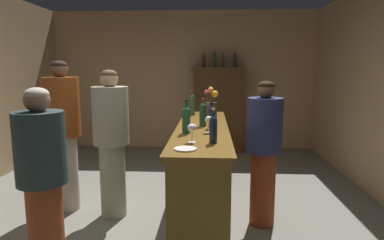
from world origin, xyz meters
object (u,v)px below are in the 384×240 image
object	(u,v)px
wine_bottle_malbec	(186,119)
patron_tall	(111,139)
display_bottle_left	(204,60)
wine_bottle_pinot	(203,113)
display_bottle_center	(223,60)
wine_glass_front	(209,120)
patron_in_navy	(63,131)
flower_arrangement	(211,106)
cheese_plate	(185,149)
display_bottle_midleft	(214,59)
display_cabinet	(218,108)
patron_redhead	(42,178)
wine_bottle_syrah	(211,116)
display_bottle_midright	(235,60)
wine_bottle_chardonnay	(213,128)
bartender	(264,148)
wine_bottle_merlot	(192,104)
bar_counter	(202,172)

from	to	relation	value
wine_bottle_malbec	patron_tall	bearing A→B (deg)	157.81
display_bottle_left	patron_tall	distance (m)	3.26
wine_bottle_pinot	display_bottle_center	world-z (taller)	display_bottle_center
wine_glass_front	patron_in_navy	world-z (taller)	patron_in_navy
flower_arrangement	patron_in_navy	size ratio (longest dim) A/B	0.23
flower_arrangement	display_bottle_center	size ratio (longest dim) A/B	1.27
wine_bottle_malbec	display_bottle_center	distance (m)	3.42
wine_glass_front	cheese_plate	distance (m)	0.71
wine_bottle_malbec	display_bottle_midleft	size ratio (longest dim) A/B	0.95
display_cabinet	cheese_plate	size ratio (longest dim) A/B	9.37
cheese_plate	patron_in_navy	world-z (taller)	patron_in_navy
wine_glass_front	patron_redhead	distance (m)	1.51
patron_in_navy	display_cabinet	bearing A→B (deg)	67.61
wine_bottle_pinot	patron_tall	world-z (taller)	patron_tall
display_bottle_midleft	wine_bottle_syrah	bearing A→B (deg)	-91.16
patron_redhead	patron_tall	bearing A→B (deg)	34.98
flower_arrangement	display_bottle_midright	distance (m)	2.50
patron_in_navy	wine_bottle_pinot	bearing A→B (deg)	7.11
wine_bottle_chardonnay	patron_in_navy	world-z (taller)	patron_in_navy
cheese_plate	display_bottle_midright	size ratio (longest dim) A/B	0.58
wine_bottle_malbec	bartender	distance (m)	0.87
wine_bottle_merlot	display_bottle_left	xyz separation A→B (m)	(0.10, 2.09, 0.61)
display_cabinet	wine_bottle_pinot	world-z (taller)	display_cabinet
display_bottle_midleft	patron_in_navy	bearing A→B (deg)	-121.00
wine_bottle_malbec	display_bottle_midright	world-z (taller)	display_bottle_midright
display_cabinet	patron_in_navy	bearing A→B (deg)	-122.17
patron_in_navy	display_bottle_left	bearing A→B (deg)	71.88
patron_tall	display_bottle_center	bearing A→B (deg)	74.19
wine_bottle_chardonnay	patron_tall	world-z (taller)	patron_tall
wine_bottle_malbec	display_bottle_midleft	distance (m)	3.40
bartender	wine_glass_front	bearing A→B (deg)	4.13
bar_counter	cheese_plate	xyz separation A→B (m)	(-0.10, -1.00, 0.50)
flower_arrangement	wine_glass_front	bearing A→B (deg)	-91.62
wine_glass_front	display_bottle_center	world-z (taller)	display_bottle_center
bar_counter	display_bottle_midleft	bearing A→B (deg)	87.03
wine_bottle_malbec	patron_redhead	bearing A→B (deg)	-143.25
flower_arrangement	display_bottle_midleft	size ratio (longest dim) A/B	1.14
display_cabinet	wine_bottle_malbec	distance (m)	3.37
display_bottle_midleft	bartender	size ratio (longest dim) A/B	0.23
wine_bottle_chardonnay	flower_arrangement	bearing A→B (deg)	90.54
display_bottle_midright	wine_bottle_chardonnay	bearing A→B (deg)	-96.62
wine_bottle_chardonnay	patron_redhead	size ratio (longest dim) A/B	0.19
display_cabinet	patron_redhead	bearing A→B (deg)	-108.92
wine_bottle_chardonnay	cheese_plate	xyz separation A→B (m)	(-0.21, -0.24, -0.12)
display_bottle_left	wine_bottle_chardonnay	bearing A→B (deg)	-87.59
wine_bottle_merlot	display_cabinet	bearing A→B (deg)	79.44
display_bottle_center	patron_tall	world-z (taller)	display_bottle_center
display_bottle_left	display_bottle_center	distance (m)	0.36
display_bottle_midleft	wine_bottle_merlot	bearing A→B (deg)	-98.41
display_cabinet	patron_tall	distance (m)	3.23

